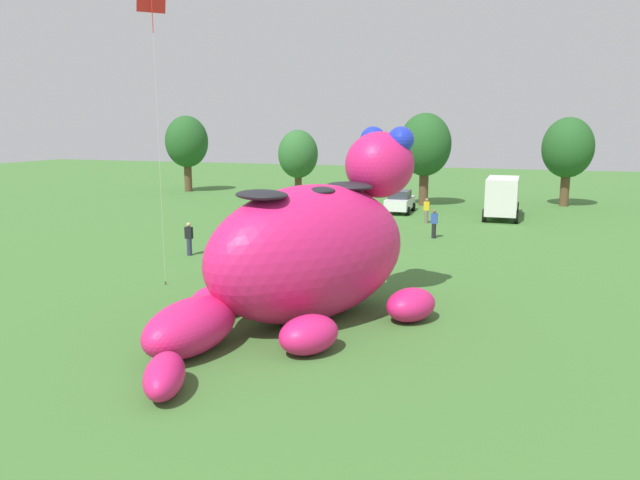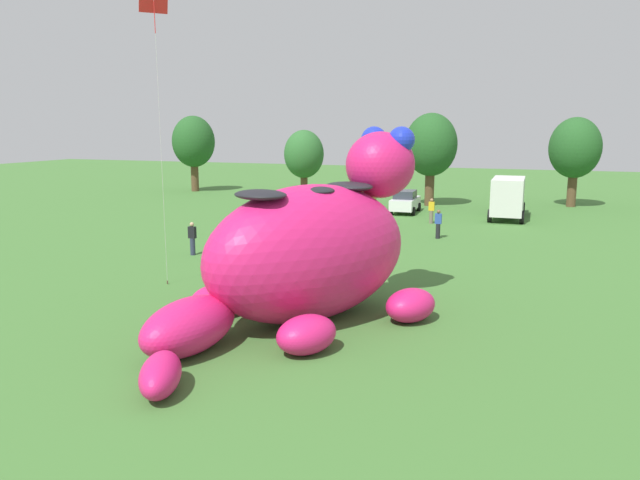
{
  "view_description": "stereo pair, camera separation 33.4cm",
  "coord_description": "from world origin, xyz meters",
  "views": [
    {
      "loc": [
        7.76,
        -17.51,
        6.57
      ],
      "look_at": [
        0.95,
        2.41,
        2.58
      ],
      "focal_mm": 33.97,
      "sensor_mm": 36.0,
      "label": 1
    },
    {
      "loc": [
        8.07,
        -17.4,
        6.57
      ],
      "look_at": [
        0.95,
        2.41,
        2.58
      ],
      "focal_mm": 33.97,
      "sensor_mm": 36.0,
      "label": 2
    }
  ],
  "objects": [
    {
      "name": "tree_far_left",
      "position": [
        -24.66,
        36.12,
        4.93
      ],
      "size": [
        4.25,
        4.25,
        7.54
      ],
      "color": "brown",
      "rests_on": "ground"
    },
    {
      "name": "car_white",
      "position": [
        -1.32,
        27.97,
        0.86
      ],
      "size": [
        2.02,
        4.14,
        1.72
      ],
      "color": "white",
      "rests_on": "ground"
    },
    {
      "name": "spectator_mid_field",
      "position": [
        -8.53,
        22.29,
        0.85
      ],
      "size": [
        0.38,
        0.26,
        1.71
      ],
      "color": "black",
      "rests_on": "ground"
    },
    {
      "name": "ground_plane",
      "position": [
        0.0,
        0.0,
        0.0
      ],
      "size": [
        160.0,
        160.0,
        0.0
      ],
      "primitive_type": "plane",
      "color": "#427533"
    },
    {
      "name": "car_red",
      "position": [
        -9.08,
        27.21,
        0.86
      ],
      "size": [
        2.4,
        4.31,
        1.72
      ],
      "color": "red",
      "rests_on": "ground"
    },
    {
      "name": "spectator_by_cars",
      "position": [
        -4.44,
        22.64,
        0.85
      ],
      "size": [
        0.38,
        0.26,
        1.71
      ],
      "color": "#726656",
      "rests_on": "ground"
    },
    {
      "name": "tree_left",
      "position": [
        -11.36,
        32.48,
        4.06
      ],
      "size": [
        3.49,
        3.49,
        6.2
      ],
      "color": "brown",
      "rests_on": "ground"
    },
    {
      "name": "spectator_near_inflatable",
      "position": [
        2.74,
        18.03,
        0.85
      ],
      "size": [
        0.38,
        0.26,
        1.71
      ],
      "color": "black",
      "rests_on": "ground"
    },
    {
      "name": "car_orange",
      "position": [
        -4.78,
        28.31,
        0.86
      ],
      "size": [
        2.36,
        4.29,
        1.72
      ],
      "color": "orange",
      "rests_on": "ground"
    },
    {
      "name": "box_truck",
      "position": [
        6.19,
        27.68,
        1.6
      ],
      "size": [
        2.38,
        6.41,
        2.95
      ],
      "color": "#333842",
      "rests_on": "ground"
    },
    {
      "name": "spectator_wandering",
      "position": [
        -8.42,
        9.09,
        0.85
      ],
      "size": [
        0.38,
        0.26,
        1.71
      ],
      "color": "#2D334C",
      "rests_on": "ground"
    },
    {
      "name": "giant_inflatable_creature",
      "position": [
        0.96,
        1.39,
        2.39
      ],
      "size": [
        8.65,
        12.93,
        6.54
      ],
      "color": "#E01E6B",
      "rests_on": "ground"
    },
    {
      "name": "tree_centre_left",
      "position": [
        10.79,
        36.12,
        4.74
      ],
      "size": [
        4.08,
        4.08,
        7.25
      ],
      "color": "brown",
      "rests_on": "ground"
    },
    {
      "name": "spectator_far_side",
      "position": [
        1.43,
        23.5,
        0.85
      ],
      "size": [
        0.38,
        0.26,
        1.71
      ],
      "color": "#726656",
      "rests_on": "ground"
    },
    {
      "name": "tree_mid_left",
      "position": [
        -0.32,
        32.83,
        4.96
      ],
      "size": [
        4.28,
        4.28,
        7.59
      ],
      "color": "brown",
      "rests_on": "ground"
    }
  ]
}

